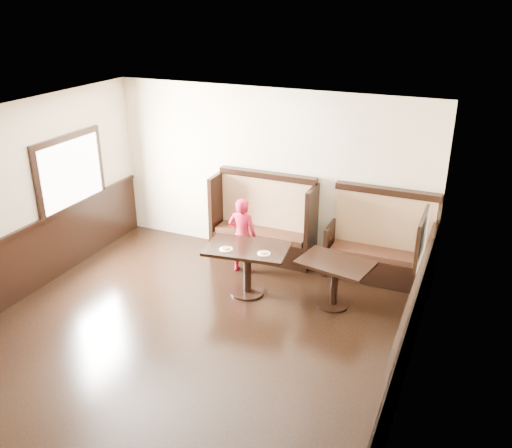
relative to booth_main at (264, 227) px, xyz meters
The scene contains 9 objects.
ground 3.34m from the booth_main, 90.00° to the right, with size 7.00×7.00×0.00m, color black.
room_shell 3.03m from the booth_main, 95.65° to the right, with size 7.00×7.00×7.00m.
booth_main is the anchor object (origin of this frame).
booth_neighbor 1.95m from the booth_main, ahead, with size 1.65×0.72×1.45m.
table_main 1.28m from the booth_main, 78.53° to the right, with size 1.27×0.89×0.75m.
table_neighbor 1.87m from the booth_main, 35.16° to the right, with size 1.10×0.83×0.69m.
child 0.67m from the booth_main, 98.59° to the right, with size 0.46×0.30×1.25m, color #A61128.
pizza_plate_left 1.46m from the booth_main, 89.66° to the right, with size 0.19×0.19×0.04m.
pizza_plate_right 1.48m from the booth_main, 67.53° to the right, with size 0.19×0.19×0.03m.
Camera 1 is at (3.18, -4.38, 4.14)m, focal length 38.00 mm.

